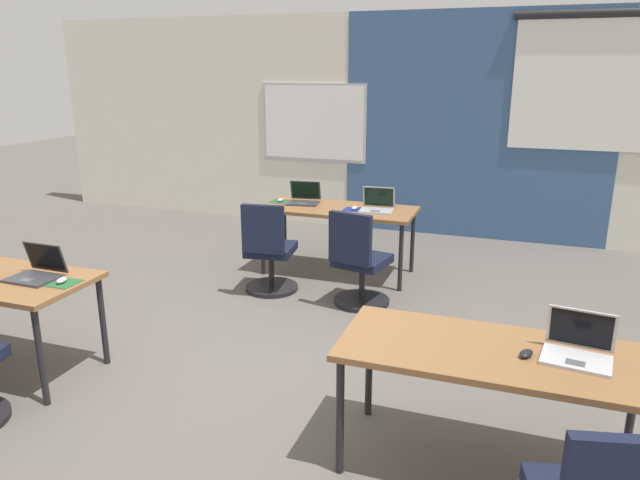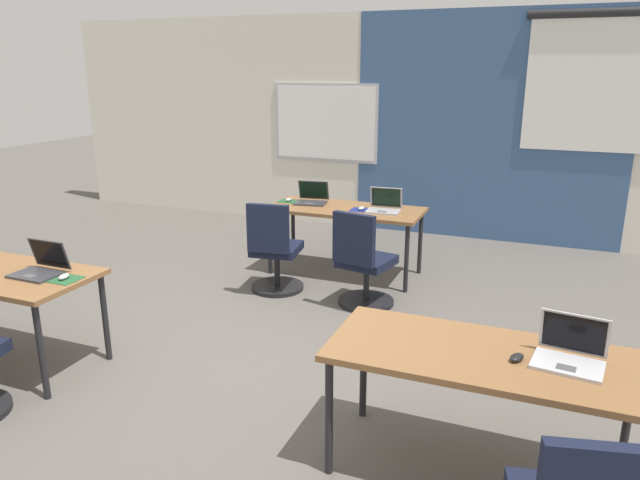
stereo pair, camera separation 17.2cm
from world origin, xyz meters
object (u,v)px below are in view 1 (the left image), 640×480
desk_far_center (338,213)px  mouse_near_left_inner (62,280)px  mouse_far_left (281,200)px  mouse_near_right_end (526,354)px  mouse_far_right (355,208)px  chair_far_right (359,267)px  laptop_near_left_inner (37,271)px  laptop_far_right (377,206)px  chair_far_left (269,256)px  laptop_far_left (304,199)px  desk_near_right (493,360)px  laptop_near_right_end (578,349)px

desk_far_center → mouse_near_left_inner: size_ratio=14.59×
mouse_near_left_inner → mouse_far_left: bearing=81.6°
mouse_near_right_end → mouse_far_left: 3.87m
mouse_far_right → chair_far_right: size_ratio=0.11×
mouse_near_right_end → mouse_far_right: size_ratio=1.11×
mouse_near_right_end → laptop_near_left_inner: bearing=178.4°
mouse_near_right_end → laptop_far_right: (-1.50, 2.83, 0.03)m
mouse_far_right → chair_far_right: chair_far_right is taller
laptop_far_right → laptop_near_left_inner: laptop_far_right is taller
mouse_near_left_inner → mouse_far_left: same height
laptop_near_left_inner → chair_far_left: (0.87, 1.97, -0.39)m
mouse_far_right → laptop_far_left: laptop_far_left is taller
desk_far_center → mouse_near_left_inner: 2.97m
laptop_far_left → chair_far_left: bearing=-101.4°
laptop_far_right → mouse_far_left: (-1.09, 0.05, -0.03)m
mouse_far_right → chair_far_right: 0.88m
mouse_far_right → mouse_near_left_inner: size_ratio=0.94×
mouse_far_right → chair_far_right: (0.27, -0.76, -0.36)m
desk_near_right → mouse_far_right: (-1.56, 2.76, 0.08)m
mouse_near_left_inner → chair_far_left: size_ratio=0.12×
laptop_near_left_inner → laptop_far_left: (0.91, 2.82, -0.00)m
laptop_near_right_end → mouse_far_right: 3.35m
mouse_near_right_end → laptop_far_right: size_ratio=0.33×
laptop_near_right_end → mouse_far_left: (-2.83, 2.81, -0.03)m
mouse_near_left_inner → chair_far_left: chair_far_left is taller
chair_far_right → mouse_far_left: (-1.13, 0.85, 0.36)m
laptop_far_right → mouse_near_right_end: bearing=-66.5°
desk_far_center → laptop_far_right: bearing=0.8°
laptop_near_left_inner → mouse_far_left: laptop_near_left_inner is taller
laptop_near_right_end → chair_far_right: bearing=138.7°
desk_near_right → laptop_near_right_end: size_ratio=4.41×
laptop_near_right_end → laptop_far_left: laptop_near_right_end is taller
mouse_near_left_inner → laptop_far_right: bearing=61.4°
desk_far_center → laptop_near_left_inner: (-1.33, -2.73, 0.11)m
laptop_near_right_end → chair_far_right: size_ratio=0.39×
laptop_far_right → chair_far_left: size_ratio=0.38×
chair_far_right → mouse_near_left_inner: 2.52m
desk_far_center → laptop_far_left: 0.44m
mouse_far_left → chair_far_left: bearing=-75.0°
desk_far_center → laptop_near_left_inner: 3.04m
desk_far_center → chair_far_right: (0.46, -0.80, -0.28)m
laptop_near_right_end → chair_far_right: (-1.70, 1.95, -0.39)m
desk_far_center → laptop_far_left: size_ratio=4.29×
mouse_near_right_end → laptop_near_left_inner: size_ratio=0.34×
laptop_far_right → chair_far_left: (-0.87, -0.77, -0.39)m
mouse_near_right_end → mouse_far_right: (-1.72, 2.78, 0.00)m
laptop_far_right → chair_far_left: bearing=-143.1°
laptop_far_left → chair_far_left: 0.93m
desk_near_right → mouse_far_left: 3.75m
desk_near_right → desk_far_center: same height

